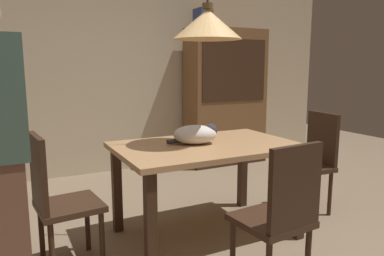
{
  "coord_description": "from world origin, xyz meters",
  "views": [
    {
      "loc": [
        -1.34,
        -2.03,
        1.35
      ],
      "look_at": [
        0.02,
        0.63,
        0.85
      ],
      "focal_mm": 34.44,
      "sensor_mm": 36.0,
      "label": 1
    }
  ],
  "objects_px": {
    "dining_table": "(207,157)",
    "book_brown_thick": "(207,19)",
    "pendant_lamp": "(207,24)",
    "book_blue_wide": "(199,18)",
    "chair_left_side": "(57,196)",
    "cat_sleeping": "(196,134)",
    "hutch_bookcase": "(225,100)",
    "book_green_slim": "(203,17)",
    "chair_near_front": "(281,212)",
    "chair_right_side": "(313,158)"
  },
  "relations": [
    {
      "from": "chair_right_side",
      "to": "cat_sleeping",
      "type": "xyz_separation_m",
      "value": [
        -1.2,
        0.05,
        0.32
      ]
    },
    {
      "from": "chair_near_front",
      "to": "book_blue_wide",
      "type": "height_order",
      "value": "book_blue_wide"
    },
    {
      "from": "pendant_lamp",
      "to": "book_blue_wide",
      "type": "height_order",
      "value": "pendant_lamp"
    },
    {
      "from": "book_blue_wide",
      "to": "book_brown_thick",
      "type": "bearing_deg",
      "value": 0.0
    },
    {
      "from": "book_blue_wide",
      "to": "dining_table",
      "type": "bearing_deg",
      "value": -116.24
    },
    {
      "from": "chair_near_front",
      "to": "dining_table",
      "type": "bearing_deg",
      "value": 90.43
    },
    {
      "from": "pendant_lamp",
      "to": "book_green_slim",
      "type": "xyz_separation_m",
      "value": [
        0.99,
        1.89,
        0.32
      ]
    },
    {
      "from": "chair_left_side",
      "to": "book_brown_thick",
      "type": "xyz_separation_m",
      "value": [
        2.18,
        1.9,
        1.45
      ]
    },
    {
      "from": "pendant_lamp",
      "to": "book_blue_wide",
      "type": "xyz_separation_m",
      "value": [
        0.93,
        1.89,
        0.31
      ]
    },
    {
      "from": "chair_left_side",
      "to": "hutch_bookcase",
      "type": "bearing_deg",
      "value": 37.36
    },
    {
      "from": "dining_table",
      "to": "hutch_bookcase",
      "type": "distance_m",
      "value": 2.33
    },
    {
      "from": "chair_right_side",
      "to": "hutch_bookcase",
      "type": "distance_m",
      "value": 1.94
    },
    {
      "from": "dining_table",
      "to": "pendant_lamp",
      "type": "bearing_deg",
      "value": 82.87
    },
    {
      "from": "dining_table",
      "to": "book_blue_wide",
      "type": "distance_m",
      "value": 2.48
    },
    {
      "from": "dining_table",
      "to": "hutch_bookcase",
      "type": "bearing_deg",
      "value": 54.35
    },
    {
      "from": "chair_right_side",
      "to": "book_brown_thick",
      "type": "distance_m",
      "value": 2.39
    },
    {
      "from": "pendant_lamp",
      "to": "book_blue_wide",
      "type": "bearing_deg",
      "value": 63.76
    },
    {
      "from": "chair_near_front",
      "to": "chair_right_side",
      "type": "relative_size",
      "value": 1.0
    },
    {
      "from": "chair_near_front",
      "to": "book_blue_wide",
      "type": "bearing_deg",
      "value": 71.53
    },
    {
      "from": "hutch_bookcase",
      "to": "book_brown_thick",
      "type": "height_order",
      "value": "book_brown_thick"
    },
    {
      "from": "book_blue_wide",
      "to": "book_brown_thick",
      "type": "height_order",
      "value": "book_blue_wide"
    },
    {
      "from": "book_green_slim",
      "to": "book_blue_wide",
      "type": "bearing_deg",
      "value": 180.0
    },
    {
      "from": "cat_sleeping",
      "to": "book_blue_wide",
      "type": "xyz_separation_m",
      "value": [
        1.0,
        1.84,
        1.14
      ]
    },
    {
      "from": "hutch_bookcase",
      "to": "book_green_slim",
      "type": "height_order",
      "value": "book_green_slim"
    },
    {
      "from": "book_blue_wide",
      "to": "chair_near_front",
      "type": "bearing_deg",
      "value": -108.47
    },
    {
      "from": "chair_left_side",
      "to": "pendant_lamp",
      "type": "bearing_deg",
      "value": 0.41
    },
    {
      "from": "chair_near_front",
      "to": "book_blue_wide",
      "type": "xyz_separation_m",
      "value": [
        0.92,
        2.77,
        1.46
      ]
    },
    {
      "from": "dining_table",
      "to": "chair_left_side",
      "type": "distance_m",
      "value": 1.14
    },
    {
      "from": "chair_left_side",
      "to": "book_green_slim",
      "type": "distance_m",
      "value": 3.2
    },
    {
      "from": "chair_near_front",
      "to": "chair_right_side",
      "type": "xyz_separation_m",
      "value": [
        1.12,
        0.87,
        0.0
      ]
    },
    {
      "from": "chair_left_side",
      "to": "cat_sleeping",
      "type": "bearing_deg",
      "value": 2.93
    },
    {
      "from": "chair_near_front",
      "to": "book_green_slim",
      "type": "distance_m",
      "value": 3.28
    },
    {
      "from": "cat_sleeping",
      "to": "hutch_bookcase",
      "type": "distance_m",
      "value": 2.33
    },
    {
      "from": "cat_sleeping",
      "to": "book_green_slim",
      "type": "relative_size",
      "value": 1.56
    },
    {
      "from": "chair_left_side",
      "to": "book_brown_thick",
      "type": "relative_size",
      "value": 3.88
    },
    {
      "from": "book_blue_wide",
      "to": "book_brown_thick",
      "type": "xyz_separation_m",
      "value": [
        0.12,
        0.0,
        -0.01
      ]
    },
    {
      "from": "dining_table",
      "to": "book_brown_thick",
      "type": "xyz_separation_m",
      "value": [
        1.05,
        1.89,
        1.31
      ]
    },
    {
      "from": "hutch_bookcase",
      "to": "book_blue_wide",
      "type": "relative_size",
      "value": 7.71
    },
    {
      "from": "hutch_bookcase",
      "to": "book_blue_wide",
      "type": "bearing_deg",
      "value": 179.8
    },
    {
      "from": "chair_near_front",
      "to": "cat_sleeping",
      "type": "relative_size",
      "value": 2.29
    },
    {
      "from": "chair_left_side",
      "to": "book_blue_wide",
      "type": "xyz_separation_m",
      "value": [
        2.06,
        1.9,
        1.46
      ]
    },
    {
      "from": "pendant_lamp",
      "to": "hutch_bookcase",
      "type": "height_order",
      "value": "pendant_lamp"
    },
    {
      "from": "pendant_lamp",
      "to": "chair_near_front",
      "type": "bearing_deg",
      "value": -89.57
    },
    {
      "from": "chair_left_side",
      "to": "book_blue_wide",
      "type": "height_order",
      "value": "book_blue_wide"
    },
    {
      "from": "book_green_slim",
      "to": "chair_right_side",
      "type": "bearing_deg",
      "value": -85.75
    },
    {
      "from": "cat_sleeping",
      "to": "chair_near_front",
      "type": "bearing_deg",
      "value": -85.36
    },
    {
      "from": "book_brown_thick",
      "to": "chair_right_side",
      "type": "bearing_deg",
      "value": -87.59
    },
    {
      "from": "chair_near_front",
      "to": "pendant_lamp",
      "type": "height_order",
      "value": "pendant_lamp"
    },
    {
      "from": "hutch_bookcase",
      "to": "book_blue_wide",
      "type": "height_order",
      "value": "book_blue_wide"
    },
    {
      "from": "chair_right_side",
      "to": "book_blue_wide",
      "type": "height_order",
      "value": "book_blue_wide"
    }
  ]
}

